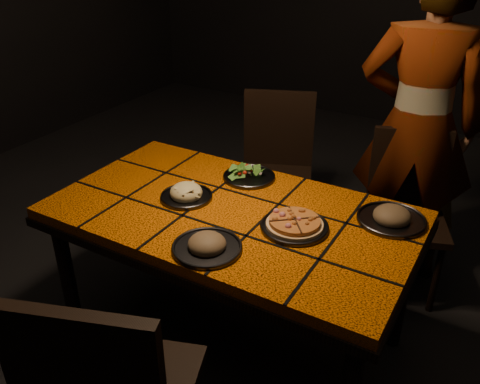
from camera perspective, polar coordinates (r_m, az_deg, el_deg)
The scene contains 10 objects.
room_shell at distance 1.98m, azimuth -1.16°, elevation 16.99°, with size 6.04×7.04×3.08m.
dining_table at distance 2.30m, azimuth -0.96°, elevation -3.72°, with size 1.62×0.92×0.75m.
chair_far_left at distance 3.18m, azimuth 4.14°, elevation 3.52°, with size 0.57×0.57×0.97m.
chair_far_right at distance 2.92m, azimuth 18.16°, elevation -1.11°, with size 0.53×0.53×0.91m.
diner at distance 2.91m, azimuth 19.35°, elevation 6.98°, with size 0.66×0.43×1.81m, color brown.
plate_pizza at distance 2.13m, azimuth 6.14°, elevation -3.67°, with size 0.34×0.34×0.04m.
plate_pasta at distance 2.35m, azimuth -6.05°, elevation -0.24°, with size 0.24×0.24×0.08m.
plate_salad at distance 2.52m, azimuth 1.03°, elevation 2.06°, with size 0.26×0.26×0.07m.
plate_mushroom_a at distance 1.99m, azimuth -3.73°, elevation -5.90°, with size 0.28×0.28×0.09m.
plate_mushroom_b at distance 2.25m, azimuth 16.68°, elevation -2.63°, with size 0.29×0.29×0.10m.
Camera 1 is at (1.01, -1.66, 1.89)m, focal length 38.00 mm.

